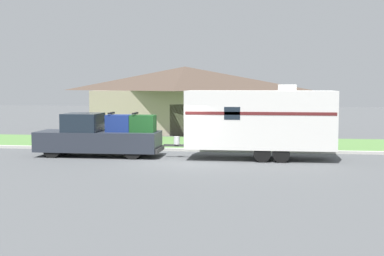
% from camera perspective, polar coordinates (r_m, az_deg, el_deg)
% --- Properties ---
extents(ground_plane, '(120.00, 120.00, 0.00)m').
position_cam_1_polar(ground_plane, '(23.84, -1.53, -3.59)').
color(ground_plane, '#515456').
extents(curb_strip, '(80.00, 0.30, 0.14)m').
position_cam_1_polar(curb_strip, '(27.50, -0.30, -2.33)').
color(curb_strip, beige).
rests_on(curb_strip, ground_plane).
extents(lawn_strip, '(80.00, 7.00, 0.03)m').
position_cam_1_polar(lawn_strip, '(31.10, 0.62, -1.62)').
color(lawn_strip, '#568442').
rests_on(lawn_strip, ground_plane).
extents(house_across_street, '(13.02, 7.76, 4.72)m').
position_cam_1_polar(house_across_street, '(38.93, -0.76, 3.23)').
color(house_across_street, gray).
rests_on(house_across_street, ground_plane).
extents(pickup_truck, '(5.96, 1.96, 2.11)m').
position_cam_1_polar(pickup_truck, '(25.87, -9.88, -0.92)').
color(pickup_truck, black).
rests_on(pickup_truck, ground_plane).
extents(travel_trailer, '(7.83, 2.32, 3.42)m').
position_cam_1_polar(travel_trailer, '(24.61, 7.27, 0.90)').
color(travel_trailer, black).
rests_on(travel_trailer, ground_plane).
extents(mailbox, '(0.48, 0.20, 1.28)m').
position_cam_1_polar(mailbox, '(28.99, -6.19, -0.18)').
color(mailbox, brown).
rests_on(mailbox, ground_plane).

